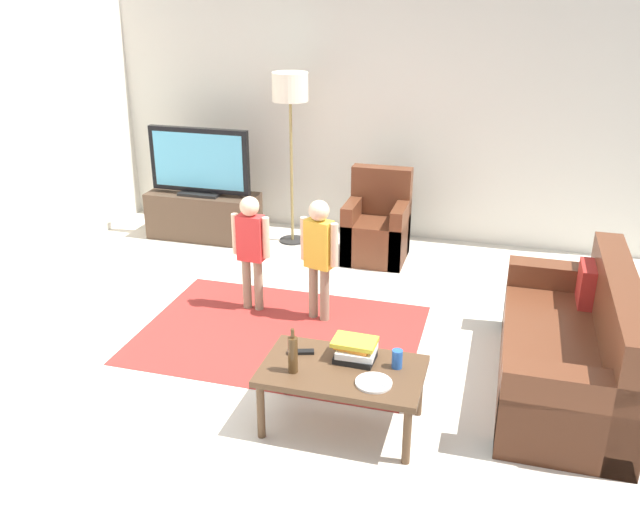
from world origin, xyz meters
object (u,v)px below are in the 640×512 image
at_px(floor_lamp, 290,96).
at_px(coffee_table, 342,375).
at_px(tv, 199,162).
at_px(plate, 374,383).
at_px(armchair, 377,229).
at_px(book_stack, 355,350).
at_px(tv_stand, 204,216).
at_px(child_near_tv, 251,243).
at_px(soda_can, 397,359).
at_px(couch, 576,353).
at_px(bottle, 293,354).
at_px(tv_remote, 301,352).
at_px(child_center, 319,249).

distance_m(floor_lamp, coffee_table, 3.49).
bearing_deg(tv, plate, -50.02).
relative_size(armchair, book_stack, 3.24).
bearing_deg(tv_stand, child_near_tv, -52.46).
xyz_separation_m(soda_can, plate, (-0.10, -0.22, -0.05)).
relative_size(couch, bottle, 6.13).
distance_m(book_stack, bottle, 0.42).
distance_m(tv_stand, book_stack, 3.60).
bearing_deg(coffee_table, floor_lamp, 113.42).
bearing_deg(bottle, tv_stand, 123.63).
distance_m(armchair, plate, 3.00).
relative_size(tv_stand, child_near_tv, 1.19).
bearing_deg(tv, armchair, -0.55).
height_order(bottle, soda_can, bottle).
distance_m(armchair, floor_lamp, 1.59).
bearing_deg(tv, couch, -28.69).
bearing_deg(couch, plate, -141.89).
xyz_separation_m(floor_lamp, tv_remote, (1.01, -2.92, -1.11)).
distance_m(floor_lamp, book_stack, 3.37).
height_order(child_center, soda_can, child_center).
distance_m(tv, book_stack, 3.59).
bearing_deg(armchair, plate, -79.14).
relative_size(tv_stand, bottle, 4.08).
xyz_separation_m(bottle, plate, (0.50, -0.00, -0.11)).
distance_m(bottle, tv_remote, 0.25).
xyz_separation_m(armchair, tv_remote, (0.05, -2.73, 0.13)).
relative_size(tv, couch, 0.61).
height_order(floor_lamp, book_stack, floor_lamp).
bearing_deg(floor_lamp, child_near_tv, -83.94).
xyz_separation_m(child_center, coffee_table, (0.54, -1.37, -0.25)).
bearing_deg(soda_can, book_stack, 174.71).
relative_size(tv, child_near_tv, 1.09).
bearing_deg(plate, armchair, 100.86).
height_order(couch, tv_remote, couch).
distance_m(child_near_tv, plate, 2.04).
xyz_separation_m(book_stack, bottle, (-0.33, -0.24, 0.06)).
xyz_separation_m(tv_stand, soda_can, (2.59, -2.77, 0.24)).
bearing_deg(tv_stand, armchair, -1.17).
xyz_separation_m(floor_lamp, soda_can, (1.63, -2.92, -1.06)).
bearing_deg(coffee_table, tv_remote, 161.57).
distance_m(floor_lamp, soda_can, 3.51).
bearing_deg(coffee_table, armchair, 96.96).
bearing_deg(armchair, tv_stand, 178.83).
relative_size(child_center, bottle, 3.51).
bearing_deg(book_stack, tv_remote, -175.95).
xyz_separation_m(coffee_table, book_stack, (0.05, 0.12, 0.12)).
relative_size(tv, soda_can, 9.17).
xyz_separation_m(tv_stand, bottle, (1.99, -2.99, 0.30)).
height_order(tv, book_stack, tv).
xyz_separation_m(tv_stand, tv_remote, (1.97, -2.77, 0.19)).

